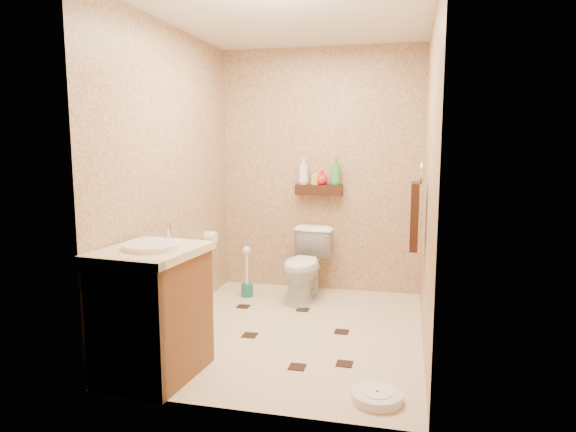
# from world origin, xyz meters

# --- Properties ---
(ground) EXTENTS (2.50, 2.50, 0.00)m
(ground) POSITION_xyz_m (0.00, 0.00, 0.00)
(ground) COLOR beige
(ground) RESTS_ON ground
(wall_back) EXTENTS (2.00, 0.04, 2.40)m
(wall_back) POSITION_xyz_m (0.00, 1.25, 1.20)
(wall_back) COLOR tan
(wall_back) RESTS_ON ground
(wall_front) EXTENTS (2.00, 0.04, 2.40)m
(wall_front) POSITION_xyz_m (0.00, -1.25, 1.20)
(wall_front) COLOR tan
(wall_front) RESTS_ON ground
(wall_left) EXTENTS (0.04, 2.50, 2.40)m
(wall_left) POSITION_xyz_m (-1.00, 0.00, 1.20)
(wall_left) COLOR tan
(wall_left) RESTS_ON ground
(wall_right) EXTENTS (0.04, 2.50, 2.40)m
(wall_right) POSITION_xyz_m (1.00, 0.00, 1.20)
(wall_right) COLOR tan
(wall_right) RESTS_ON ground
(ceiling) EXTENTS (2.00, 2.50, 0.02)m
(ceiling) POSITION_xyz_m (0.00, 0.00, 2.40)
(ceiling) COLOR silver
(ceiling) RESTS_ON wall_back
(wall_shelf) EXTENTS (0.46, 0.14, 0.10)m
(wall_shelf) POSITION_xyz_m (0.00, 1.17, 1.02)
(wall_shelf) COLOR #3B1B10
(wall_shelf) RESTS_ON wall_back
(floor_accents) EXTENTS (1.16, 1.27, 0.01)m
(floor_accents) POSITION_xyz_m (0.02, -0.04, 0.00)
(floor_accents) COLOR black
(floor_accents) RESTS_ON ground
(toilet) EXTENTS (0.46, 0.70, 0.67)m
(toilet) POSITION_xyz_m (-0.07, 0.83, 0.34)
(toilet) COLOR white
(toilet) RESTS_ON ground
(vanity) EXTENTS (0.63, 0.74, 0.96)m
(vanity) POSITION_xyz_m (-0.70, -0.95, 0.43)
(vanity) COLOR brown
(vanity) RESTS_ON ground
(bathroom_scale) EXTENTS (0.35, 0.35, 0.06)m
(bathroom_scale) POSITION_xyz_m (0.72, -0.97, 0.03)
(bathroom_scale) COLOR white
(bathroom_scale) RESTS_ON ground
(toilet_brush) EXTENTS (0.11, 0.11, 0.50)m
(toilet_brush) POSITION_xyz_m (-0.63, 0.80, 0.17)
(toilet_brush) COLOR #19675E
(toilet_brush) RESTS_ON ground
(towel_ring) EXTENTS (0.12, 0.30, 0.76)m
(towel_ring) POSITION_xyz_m (0.91, 0.25, 0.95)
(towel_ring) COLOR silver
(towel_ring) RESTS_ON wall_right
(toilet_paper) EXTENTS (0.12, 0.11, 0.12)m
(toilet_paper) POSITION_xyz_m (-0.94, 0.65, 0.60)
(toilet_paper) COLOR white
(toilet_paper) RESTS_ON wall_left
(bottle_a) EXTENTS (0.14, 0.14, 0.27)m
(bottle_a) POSITION_xyz_m (-0.16, 1.17, 1.20)
(bottle_a) COLOR silver
(bottle_a) RESTS_ON wall_shelf
(bottle_b) EXTENTS (0.09, 0.09, 0.15)m
(bottle_b) POSITION_xyz_m (-0.03, 1.17, 1.14)
(bottle_b) COLOR yellow
(bottle_b) RESTS_ON wall_shelf
(bottle_c) EXTENTS (0.14, 0.14, 0.14)m
(bottle_c) POSITION_xyz_m (0.03, 1.17, 1.14)
(bottle_c) COLOR red
(bottle_c) RESTS_ON wall_shelf
(bottle_d) EXTENTS (0.13, 0.13, 0.26)m
(bottle_d) POSITION_xyz_m (0.16, 1.17, 1.20)
(bottle_d) COLOR green
(bottle_d) RESTS_ON wall_shelf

